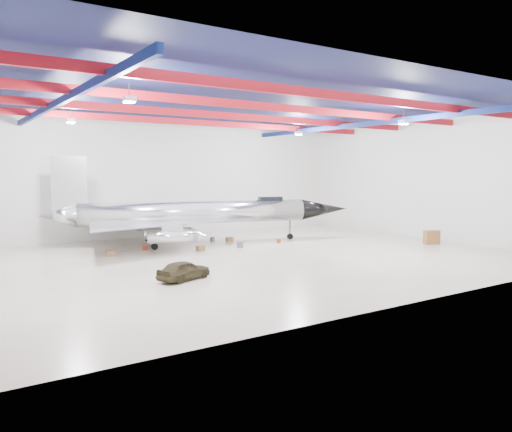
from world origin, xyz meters
TOP-DOWN VIEW (x-y plane):
  - floor at (0.00, 0.00)m, footprint 40.00×40.00m
  - wall_back at (0.00, 15.00)m, footprint 40.00×0.00m
  - wall_right at (20.00, 0.00)m, footprint 0.00×30.00m
  - ceiling at (0.00, 0.00)m, footprint 40.00×40.00m
  - ceiling_structure at (0.00, 0.00)m, footprint 39.50×29.50m
  - jet_aircraft at (0.62, 8.25)m, footprint 26.61×18.91m
  - jeep at (-6.49, -4.50)m, footprint 3.62×2.41m
  - desk at (17.32, -3.11)m, footprint 1.43×1.03m
  - crate_ply at (-7.53, 5.87)m, footprint 0.59×0.48m
  - toolbox_red at (-4.37, 7.24)m, footprint 0.48×0.42m
  - engine_drum at (2.64, 4.28)m, footprint 0.70×0.70m
  - parts_bin at (3.63, 7.66)m, footprint 0.61×0.50m
  - crate_small at (-5.97, 7.37)m, footprint 0.37×0.32m
  - tool_chest at (6.91, 4.78)m, footprint 0.47×0.47m
  - oil_barrel at (-0.92, 4.39)m, footprint 0.65×0.56m
  - spares_box at (2.58, 8.92)m, footprint 0.48×0.48m

SIDE VIEW (x-z plane):
  - floor at x=0.00m, z-range 0.00..0.00m
  - crate_small at x=-5.97m, z-range 0.00..0.23m
  - toolbox_red at x=-4.37m, z-range 0.00..0.29m
  - tool_chest at x=6.91m, z-range 0.00..0.33m
  - spares_box at x=2.58m, z-range 0.00..0.37m
  - crate_ply at x=-7.53m, z-range 0.00..0.40m
  - parts_bin at x=3.63m, z-range 0.00..0.41m
  - oil_barrel at x=-0.92m, z-range 0.00..0.41m
  - engine_drum at x=2.64m, z-range 0.00..0.48m
  - jeep at x=-6.49m, z-range 0.00..1.14m
  - desk at x=17.32m, z-range 0.00..1.18m
  - jet_aircraft at x=0.62m, z-range -1.27..6.11m
  - wall_back at x=0.00m, z-range -14.50..25.50m
  - wall_right at x=20.00m, z-range -9.50..20.50m
  - ceiling_structure at x=0.00m, z-range 9.79..10.86m
  - ceiling at x=0.00m, z-range 11.00..11.00m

